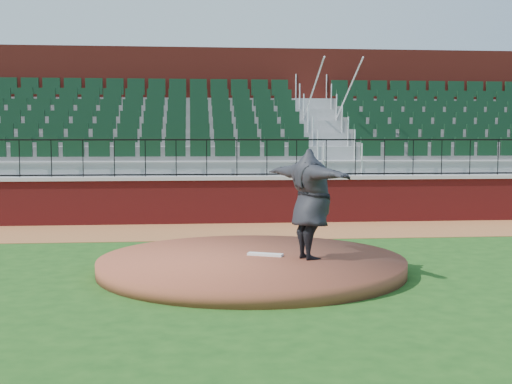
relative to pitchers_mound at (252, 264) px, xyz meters
The scene contains 10 objects.
ground 0.32m from the pitchers_mound, 47.29° to the right, with size 90.00×90.00×0.00m, color #1A4413.
warning_track 5.19m from the pitchers_mound, 87.79° to the left, with size 34.00×3.20×0.01m, color brown.
field_wall 6.80m from the pitchers_mound, 88.31° to the left, with size 34.00×0.35×1.20m, color maroon.
wall_cap 6.88m from the pitchers_mound, 88.31° to the left, with size 34.00×0.45×0.10m, color #B7B7B7.
wall_railing 6.99m from the pitchers_mound, 88.31° to the left, with size 34.00×0.05×1.00m, color black, non-canonical shape.
seating_stands 9.76m from the pitchers_mound, 88.79° to the left, with size 34.00×5.10×4.60m, color gray, non-canonical shape.
concourse_wall 12.59m from the pitchers_mound, 89.07° to the left, with size 34.00×0.50×5.50m, color maroon.
pitchers_mound is the anchor object (origin of this frame).
pitching_rubber 0.33m from the pitchers_mound, 29.78° to the left, with size 0.64×0.16×0.04m, color white.
pitcher 1.49m from the pitchers_mound, 14.23° to the right, with size 2.35×0.64×1.91m, color black.
Camera 1 is at (-1.24, -11.42, 2.34)m, focal length 47.16 mm.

